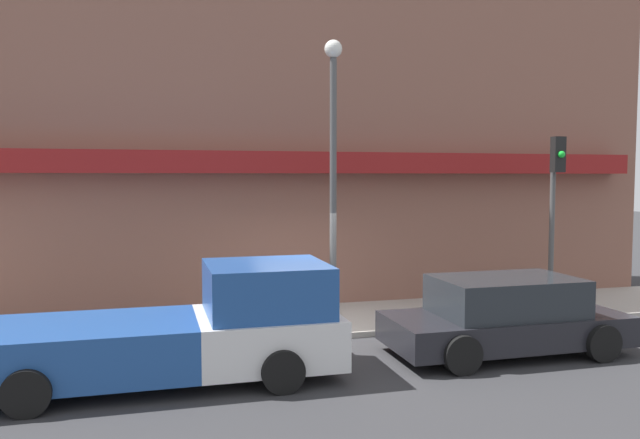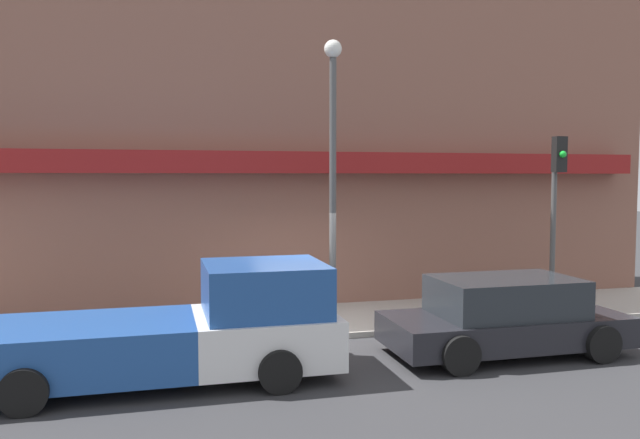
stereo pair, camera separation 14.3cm
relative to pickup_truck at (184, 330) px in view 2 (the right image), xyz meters
name	(u,v)px [view 2 (the right image)]	position (x,y,z in m)	size (l,w,h in m)	color
ground_plane	(321,341)	(2.71, 1.71, -0.79)	(80.00, 80.00, 0.00)	#2D2D30
sidewalk	(304,321)	(2.71, 3.15, -0.73)	(36.00, 2.88, 0.12)	#ADA89E
building	(278,85)	(2.70, 6.08, 4.81)	(19.80, 3.80, 11.24)	brown
pickup_truck	(184,330)	(0.00, 0.00, 0.00)	(5.69, 2.23, 1.83)	silver
parked_car	(505,317)	(5.72, 0.00, -0.11)	(4.38, 2.05, 1.40)	black
fire_hydrant	(221,315)	(0.83, 2.53, -0.35)	(0.20, 0.20, 0.65)	yellow
street_lamp	(333,151)	(3.08, 2.19, 2.96)	(0.36, 0.36, 5.85)	#4C4C4C
traffic_light	(556,193)	(8.35, 2.28, 2.07)	(0.28, 0.42, 4.01)	#4C4C4C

